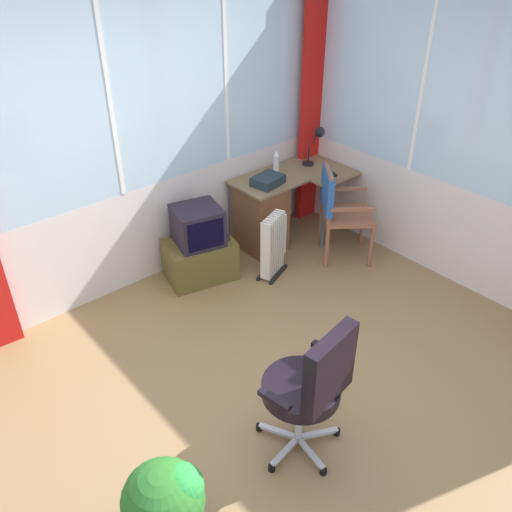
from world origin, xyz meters
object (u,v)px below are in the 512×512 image
(tv_on_stand, at_px, (200,247))
(space_heater, at_px, (274,244))
(wooden_armchair, at_px, (336,203))
(office_chair, at_px, (312,384))
(desk, at_px, (264,212))
(potted_plant, at_px, (166,500))
(tv_remote, at_px, (332,173))
(spray_bottle, at_px, (276,161))
(paper_tray, at_px, (268,180))
(desk_lamp, at_px, (318,140))

(tv_on_stand, distance_m, space_heater, 0.71)
(wooden_armchair, relative_size, tv_on_stand, 1.27)
(office_chair, xyz_separation_m, tv_on_stand, (0.65, 2.09, -0.28))
(desk, relative_size, wooden_armchair, 1.27)
(potted_plant, bearing_deg, desk, 38.80)
(tv_remote, relative_size, spray_bottle, 0.69)
(spray_bottle, relative_size, potted_plant, 0.41)
(spray_bottle, height_order, paper_tray, spray_bottle)
(spray_bottle, distance_m, tv_on_stand, 1.26)
(spray_bottle, bearing_deg, office_chair, -128.18)
(desk, height_order, paper_tray, paper_tray)
(desk_lamp, distance_m, spray_bottle, 0.50)
(spray_bottle, distance_m, office_chair, 2.90)
(tv_remote, xyz_separation_m, wooden_armchair, (-0.26, -0.30, -0.14))
(desk, bearing_deg, office_chair, -125.11)
(wooden_armchair, relative_size, space_heater, 1.49)
(office_chair, relative_size, potted_plant, 1.97)
(wooden_armchair, xyz_separation_m, tv_on_stand, (-1.25, 0.57, -0.27))
(tv_remote, xyz_separation_m, paper_tray, (-0.67, 0.25, 0.03))
(desk_lamp, relative_size, wooden_armchair, 0.42)
(paper_tray, height_order, space_heater, paper_tray)
(desk_lamp, bearing_deg, space_heater, -156.66)
(paper_tray, xyz_separation_m, wooden_armchair, (0.41, -0.55, -0.17))
(spray_bottle, bearing_deg, desk, -153.69)
(tv_remote, bearing_deg, desk, 175.27)
(paper_tray, xyz_separation_m, tv_on_stand, (-0.84, 0.02, -0.45))
(desk, xyz_separation_m, spray_bottle, (0.29, 0.14, 0.44))
(spray_bottle, relative_size, wooden_armchair, 0.23)
(wooden_armchair, height_order, tv_on_stand, wooden_armchair)
(tv_remote, relative_size, tv_on_stand, 0.20)
(office_chair, height_order, tv_on_stand, office_chair)
(spray_bottle, distance_m, wooden_armchair, 0.80)
(paper_tray, xyz_separation_m, potted_plant, (-2.49, -1.95, -0.49))
(tv_remote, height_order, tv_on_stand, tv_remote)
(office_chair, bearing_deg, desk, 54.89)
(tv_remote, distance_m, paper_tray, 0.71)
(desk, xyz_separation_m, paper_tray, (-0.01, -0.06, 0.39))
(potted_plant, bearing_deg, spray_bottle, 37.66)
(space_heater, relative_size, potted_plant, 1.22)
(desk, height_order, space_heater, desk)
(wooden_armchair, height_order, potted_plant, wooden_armchair)
(desk_lamp, relative_size, spray_bottle, 1.87)
(paper_tray, xyz_separation_m, office_chair, (-1.49, -2.07, -0.17))
(paper_tray, relative_size, tv_on_stand, 0.40)
(desk_lamp, xyz_separation_m, potted_plant, (-3.23, -1.99, -0.71))
(paper_tray, height_order, wooden_armchair, wooden_armchair)
(wooden_armchair, bearing_deg, desk, 123.28)
(desk_lamp, xyz_separation_m, space_heater, (-1.00, -0.43, -0.68))
(desk_lamp, distance_m, office_chair, 3.09)
(desk_lamp, xyz_separation_m, tv_on_stand, (-1.58, -0.02, -0.67))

